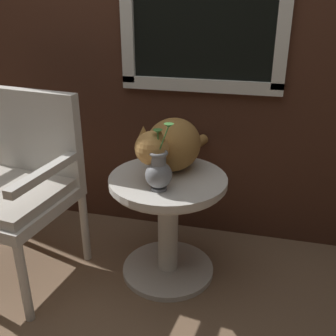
# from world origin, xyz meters

# --- Properties ---
(ground_plane) EXTENTS (6.00, 6.00, 0.00)m
(ground_plane) POSITION_xyz_m (0.00, 0.00, 0.00)
(ground_plane) COLOR #7F6047
(back_wall) EXTENTS (4.00, 0.07, 2.60)m
(back_wall) POSITION_xyz_m (0.01, 0.79, 1.30)
(back_wall) COLOR #47281C
(back_wall) RESTS_ON ground_plane
(wicker_side_table) EXTENTS (0.60, 0.60, 0.58)m
(wicker_side_table) POSITION_xyz_m (0.22, 0.29, 0.38)
(wicker_side_table) COLOR silver
(wicker_side_table) RESTS_ON ground_plane
(wicker_chair) EXTENTS (0.62, 0.62, 0.97)m
(wicker_chair) POSITION_xyz_m (-0.54, 0.15, 0.54)
(wicker_chair) COLOR silver
(wicker_chair) RESTS_ON ground_plane
(cat) EXTENTS (0.35, 0.63, 0.28)m
(cat) POSITION_xyz_m (0.21, 0.38, 0.72)
(cat) COLOR #AD7A3D
(cat) RESTS_ON wicker_side_table
(pewter_vase_with_ivy) EXTENTS (0.14, 0.13, 0.33)m
(pewter_vase_with_ivy) POSITION_xyz_m (0.21, 0.15, 0.67)
(pewter_vase_with_ivy) COLOR gray
(pewter_vase_with_ivy) RESTS_ON wicker_side_table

